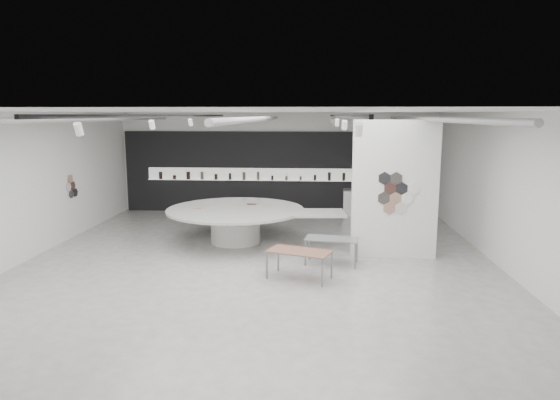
# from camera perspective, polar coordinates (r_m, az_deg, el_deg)

# --- Properties ---
(room) EXTENTS (12.02, 14.02, 3.82)m
(room) POSITION_cam_1_polar(r_m,az_deg,el_deg) (12.23, -3.11, 1.94)
(room) COLOR #B2ADA8
(room) RESTS_ON ground
(back_wall_display) EXTENTS (11.80, 0.27, 3.10)m
(back_wall_display) POSITION_cam_1_polar(r_m,az_deg,el_deg) (19.14, -0.55, 3.17)
(back_wall_display) COLOR black
(back_wall_display) RESTS_ON ground
(partition_column) EXTENTS (2.20, 0.38, 3.60)m
(partition_column) POSITION_cam_1_polar(r_m,az_deg,el_deg) (13.33, 12.97, 1.17)
(partition_column) COLOR white
(partition_column) RESTS_ON ground
(display_island) EXTENTS (5.37, 4.33, 1.03)m
(display_island) POSITION_cam_1_polar(r_m,az_deg,el_deg) (14.69, -4.78, -2.33)
(display_island) COLOR white
(display_island) RESTS_ON ground
(sample_table_wood) EXTENTS (1.58, 1.16, 0.67)m
(sample_table_wood) POSITION_cam_1_polar(r_m,az_deg,el_deg) (11.44, 2.22, -6.05)
(sample_table_wood) COLOR brown
(sample_table_wood) RESTS_ON ground
(sample_table_stone) EXTENTS (1.39, 0.85, 0.67)m
(sample_table_stone) POSITION_cam_1_polar(r_m,az_deg,el_deg) (12.62, 5.93, -4.61)
(sample_table_stone) COLOR slate
(sample_table_stone) RESTS_ON ground
(kitchen_counter) EXTENTS (1.75, 0.78, 1.35)m
(kitchen_counter) POSITION_cam_1_polar(r_m,az_deg,el_deg) (18.94, 9.78, -0.27)
(kitchen_counter) COLOR white
(kitchen_counter) RESTS_ON ground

